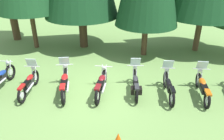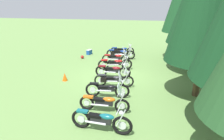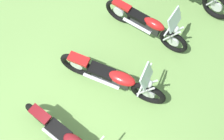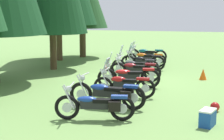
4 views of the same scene
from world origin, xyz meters
name	(u,v)px [view 2 (image 2 of 4)]	position (x,y,z in m)	size (l,w,h in m)	color
ground_plane	(114,77)	(0.00, 0.00, 0.00)	(80.00, 80.00, 0.00)	#6B934C
motorcycle_0	(121,50)	(-5.68, -0.39, 0.44)	(0.89, 2.16, 1.00)	black
motorcycle_1	(120,53)	(-4.41, -0.31, 0.47)	(0.67, 2.44, 1.03)	black
motorcycle_2	(116,58)	(-2.96, -0.38, 0.47)	(0.69, 2.16, 1.36)	black
motorcycle_3	(115,63)	(-1.45, -0.16, 0.49)	(0.93, 2.38, 1.39)	black
motorcycle_4	(113,71)	(0.12, -0.04, 0.47)	(0.78, 2.28, 1.04)	black
motorcycle_5	(113,79)	(1.55, 0.26, 0.46)	(0.73, 2.25, 1.36)	black
motorcycle_6	(108,89)	(2.93, 0.25, 0.46)	(0.62, 2.24, 1.39)	black
motorcycle_7	(105,102)	(4.32, 0.42, 0.46)	(0.73, 2.27, 1.35)	black
motorcycle_8	(101,120)	(5.76, 0.62, 0.48)	(0.75, 2.38, 1.04)	black
picnic_cooler	(89,52)	(-5.29, -3.29, 0.22)	(0.60, 0.44, 0.44)	#19479E
traffic_cone	(65,77)	(1.19, -2.83, 0.24)	(0.32, 0.32, 0.48)	#EA590F
dropped_helmet	(82,57)	(-3.81, -3.44, 0.14)	(0.28, 0.28, 0.28)	maroon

